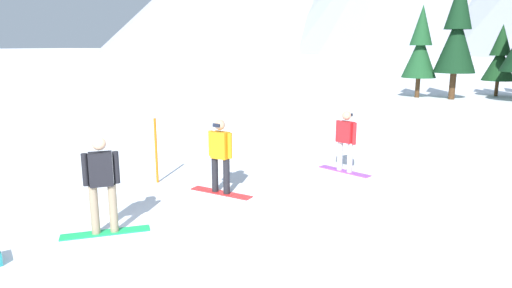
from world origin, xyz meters
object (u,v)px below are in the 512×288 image
at_px(snowboarder_midground, 220,155).
at_px(pine_tree_young, 457,32).
at_px(pine_tree_tall, 420,48).
at_px(trail_marker_pole, 156,151).
at_px(snowboarder_foreground, 102,183).
at_px(pine_tree_slender, 500,57).
at_px(snowboarder_background, 346,140).

height_order(snowboarder_midground, pine_tree_young, pine_tree_young).
relative_size(snowboarder_midground, pine_tree_tall, 0.29).
bearing_deg(snowboarder_midground, trail_marker_pole, 175.41).
xyz_separation_m(trail_marker_pole, pine_tree_young, (6.79, 22.14, 3.31)).
bearing_deg(snowboarder_midground, snowboarder_foreground, -107.38).
relative_size(trail_marker_pole, pine_tree_slender, 0.34).
bearing_deg(snowboarder_background, snowboarder_foreground, -118.49).
xyz_separation_m(snowboarder_background, pine_tree_tall, (0.62, 19.61, 2.32)).
height_order(snowboarder_background, trail_marker_pole, snowboarder_background).
relative_size(snowboarder_foreground, snowboarder_background, 1.08).
bearing_deg(pine_tree_tall, snowboarder_foreground, -98.42).
relative_size(snowboarder_foreground, pine_tree_tall, 0.31).
height_order(snowboarder_background, pine_tree_young, pine_tree_young).
relative_size(snowboarder_foreground, pine_tree_slender, 0.38).
bearing_deg(pine_tree_tall, snowboarder_background, -91.80).
height_order(trail_marker_pole, pine_tree_tall, pine_tree_tall).
bearing_deg(pine_tree_slender, trail_marker_pole, -110.70).
distance_m(snowboarder_foreground, pine_tree_tall, 25.77).
bearing_deg(trail_marker_pole, snowboarder_foreground, -72.40).
xyz_separation_m(snowboarder_background, pine_tree_young, (2.70, 19.36, 3.25)).
distance_m(snowboarder_background, trail_marker_pole, 4.95).
xyz_separation_m(snowboarder_foreground, snowboarder_midground, (0.89, 2.86, -0.04)).
distance_m(snowboarder_midground, pine_tree_young, 23.05).
bearing_deg(pine_tree_tall, snowboarder_midground, -97.24).
xyz_separation_m(snowboarder_midground, pine_tree_young, (4.94, 22.29, 3.21)).
height_order(snowboarder_background, pine_tree_tall, pine_tree_tall).
bearing_deg(pine_tree_slender, snowboarder_foreground, -106.91).
relative_size(snowboarder_midground, trail_marker_pole, 1.07).
xyz_separation_m(snowboarder_foreground, pine_tree_young, (5.84, 25.15, 3.16)).
relative_size(snowboarder_background, trail_marker_pole, 1.02).
height_order(trail_marker_pole, pine_tree_slender, pine_tree_slender).
bearing_deg(pine_tree_young, snowboarder_foreground, -103.07).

